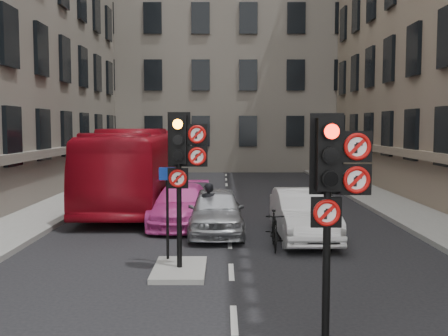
{
  "coord_description": "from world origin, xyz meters",
  "views": [
    {
      "loc": [
        -0.19,
        -6.9,
        3.38
      ],
      "look_at": [
        -0.17,
        2.79,
        2.6
      ],
      "focal_mm": 42.0,
      "sensor_mm": 36.0,
      "label": 1
    }
  ],
  "objects_px": {
    "bus_red": "(138,167)",
    "info_sign": "(167,200)",
    "signal_near": "(334,179)",
    "car_white": "(303,214)",
    "car_silver": "(216,211)",
    "motorcyclist": "(208,209)",
    "signal_far": "(183,156)",
    "car_pink": "(181,205)",
    "motorcycle": "(274,230)"
  },
  "relations": [
    {
      "from": "motorcyclist",
      "to": "car_white",
      "type": "bearing_deg",
      "value": 156.16
    },
    {
      "from": "car_pink",
      "to": "info_sign",
      "type": "relative_size",
      "value": 2.07
    },
    {
      "from": "signal_near",
      "to": "car_pink",
      "type": "height_order",
      "value": "signal_near"
    },
    {
      "from": "car_white",
      "to": "car_pink",
      "type": "bearing_deg",
      "value": 148.66
    },
    {
      "from": "signal_near",
      "to": "info_sign",
      "type": "height_order",
      "value": "signal_near"
    },
    {
      "from": "signal_far",
      "to": "bus_red",
      "type": "xyz_separation_m",
      "value": [
        -2.68,
        10.15,
        -1.07
      ]
    },
    {
      "from": "signal_near",
      "to": "car_pink",
      "type": "distance_m",
      "value": 10.51
    },
    {
      "from": "signal_near",
      "to": "car_pink",
      "type": "relative_size",
      "value": 0.76
    },
    {
      "from": "signal_far",
      "to": "motorcycle",
      "type": "distance_m",
      "value": 3.94
    },
    {
      "from": "car_silver",
      "to": "bus_red",
      "type": "distance_m",
      "value": 6.76
    },
    {
      "from": "car_silver",
      "to": "motorcycle",
      "type": "distance_m",
      "value": 2.63
    },
    {
      "from": "signal_far",
      "to": "car_silver",
      "type": "relative_size",
      "value": 0.85
    },
    {
      "from": "car_white",
      "to": "motorcyclist",
      "type": "distance_m",
      "value": 2.9
    },
    {
      "from": "signal_far",
      "to": "bus_red",
      "type": "bearing_deg",
      "value": 104.8
    },
    {
      "from": "car_pink",
      "to": "car_silver",
      "type": "bearing_deg",
      "value": -48.63
    },
    {
      "from": "car_silver",
      "to": "info_sign",
      "type": "height_order",
      "value": "info_sign"
    },
    {
      "from": "motorcycle",
      "to": "car_pink",
      "type": "bearing_deg",
      "value": 131.21
    },
    {
      "from": "car_white",
      "to": "motorcyclist",
      "type": "xyz_separation_m",
      "value": [
        -2.86,
        0.46,
        0.08
      ]
    },
    {
      "from": "car_white",
      "to": "bus_red",
      "type": "height_order",
      "value": "bus_red"
    },
    {
      "from": "car_silver",
      "to": "motorcyclist",
      "type": "distance_m",
      "value": 0.41
    },
    {
      "from": "signal_near",
      "to": "car_silver",
      "type": "relative_size",
      "value": 0.85
    },
    {
      "from": "car_pink",
      "to": "car_white",
      "type": "bearing_deg",
      "value": -28.43
    },
    {
      "from": "car_white",
      "to": "car_silver",
      "type": "bearing_deg",
      "value": 162.69
    },
    {
      "from": "signal_far",
      "to": "car_white",
      "type": "height_order",
      "value": "signal_far"
    },
    {
      "from": "motorcycle",
      "to": "info_sign",
      "type": "height_order",
      "value": "info_sign"
    },
    {
      "from": "bus_red",
      "to": "info_sign",
      "type": "distance_m",
      "value": 9.68
    },
    {
      "from": "info_sign",
      "to": "car_white",
      "type": "bearing_deg",
      "value": 44.41
    },
    {
      "from": "car_silver",
      "to": "motorcyclist",
      "type": "relative_size",
      "value": 2.57
    },
    {
      "from": "signal_far",
      "to": "motorcyclist",
      "type": "bearing_deg",
      "value": 83.53
    },
    {
      "from": "signal_near",
      "to": "bus_red",
      "type": "height_order",
      "value": "signal_near"
    },
    {
      "from": "info_sign",
      "to": "car_silver",
      "type": "bearing_deg",
      "value": 79.67
    },
    {
      "from": "signal_near",
      "to": "car_white",
      "type": "distance_m",
      "value": 7.86
    },
    {
      "from": "car_white",
      "to": "bus_red",
      "type": "relative_size",
      "value": 0.38
    },
    {
      "from": "car_white",
      "to": "info_sign",
      "type": "height_order",
      "value": "info_sign"
    },
    {
      "from": "motorcycle",
      "to": "signal_far",
      "type": "bearing_deg",
      "value": -132.79
    },
    {
      "from": "signal_far",
      "to": "car_silver",
      "type": "xyz_separation_m",
      "value": [
        0.7,
        4.37,
        -1.98
      ]
    },
    {
      "from": "bus_red",
      "to": "info_sign",
      "type": "bearing_deg",
      "value": -76.56
    },
    {
      "from": "car_silver",
      "to": "car_white",
      "type": "relative_size",
      "value": 0.94
    },
    {
      "from": "car_silver",
      "to": "signal_near",
      "type": "bearing_deg",
      "value": -78.12
    },
    {
      "from": "car_white",
      "to": "car_pink",
      "type": "height_order",
      "value": "car_white"
    },
    {
      "from": "car_silver",
      "to": "car_pink",
      "type": "height_order",
      "value": "car_silver"
    },
    {
      "from": "car_silver",
      "to": "car_pink",
      "type": "xyz_separation_m",
      "value": [
        -1.22,
        1.48,
        -0.04
      ]
    },
    {
      "from": "signal_near",
      "to": "motorcycle",
      "type": "bearing_deg",
      "value": 92.45
    },
    {
      "from": "signal_near",
      "to": "car_white",
      "type": "xyz_separation_m",
      "value": [
        0.72,
        7.6,
        -1.85
      ]
    },
    {
      "from": "car_white",
      "to": "car_pink",
      "type": "relative_size",
      "value": 0.96
    },
    {
      "from": "motorcyclist",
      "to": "signal_far",
      "type": "bearing_deg",
      "value": 68.72
    },
    {
      "from": "car_pink",
      "to": "motorcycle",
      "type": "bearing_deg",
      "value": -49.32
    },
    {
      "from": "signal_near",
      "to": "motorcycle",
      "type": "relative_size",
      "value": 2.06
    },
    {
      "from": "car_silver",
      "to": "motorcycle",
      "type": "xyz_separation_m",
      "value": [
        1.63,
        -2.06,
        -0.2
      ]
    },
    {
      "from": "motorcyclist",
      "to": "info_sign",
      "type": "height_order",
      "value": "info_sign"
    }
  ]
}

